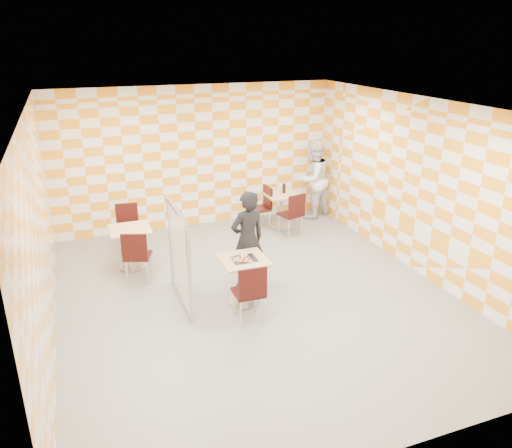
% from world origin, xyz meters
% --- Properties ---
extents(room_shell, '(7.00, 7.00, 7.00)m').
position_xyz_m(room_shell, '(0.00, 0.54, 1.50)').
color(room_shell, gray).
rests_on(room_shell, ground).
extents(main_table, '(0.70, 0.70, 0.75)m').
position_xyz_m(main_table, '(-0.23, -0.14, 0.51)').
color(main_table, '#DAB275').
rests_on(main_table, ground).
extents(second_table, '(0.70, 0.70, 0.75)m').
position_xyz_m(second_table, '(1.64, 2.68, 0.51)').
color(second_table, '#DAB275').
rests_on(second_table, ground).
extents(empty_table, '(0.70, 0.70, 0.75)m').
position_xyz_m(empty_table, '(-1.68, 1.76, 0.51)').
color(empty_table, '#DAB275').
rests_on(empty_table, ground).
extents(chair_main_front, '(0.43, 0.44, 0.92)m').
position_xyz_m(chair_main_front, '(-0.34, -0.74, 0.54)').
color(chair_main_front, black).
rests_on(chair_main_front, ground).
extents(chair_second_front, '(0.51, 0.52, 0.92)m').
position_xyz_m(chair_second_front, '(1.64, 2.11, 0.54)').
color(chair_second_front, black).
rests_on(chair_second_front, ground).
extents(chair_second_side, '(0.44, 0.43, 0.92)m').
position_xyz_m(chair_second_side, '(1.24, 2.77, 0.54)').
color(chair_second_side, black).
rests_on(chair_second_side, ground).
extents(chair_empty_near, '(0.54, 0.55, 0.92)m').
position_xyz_m(chair_empty_near, '(-1.67, 1.13, 0.54)').
color(chair_empty_near, black).
rests_on(chair_empty_near, ground).
extents(chair_empty_far, '(0.47, 0.48, 0.92)m').
position_xyz_m(chair_empty_far, '(-1.63, 2.57, 0.54)').
color(chair_empty_far, black).
rests_on(chair_empty_far, ground).
extents(partition, '(0.08, 1.38, 1.55)m').
position_xyz_m(partition, '(-1.14, 0.20, 0.79)').
color(partition, white).
rests_on(partition, ground).
extents(man_dark, '(0.66, 0.50, 1.65)m').
position_xyz_m(man_dark, '(0.02, 0.37, 0.82)').
color(man_dark, black).
rests_on(man_dark, ground).
extents(man_white, '(1.06, 0.96, 1.78)m').
position_xyz_m(man_white, '(2.55, 3.05, 0.89)').
color(man_white, white).
rests_on(man_white, ground).
extents(pizza_on_foil, '(0.40, 0.40, 0.04)m').
position_xyz_m(pizza_on_foil, '(-0.23, -0.16, 0.77)').
color(pizza_on_foil, silver).
rests_on(pizza_on_foil, main_table).
extents(sport_bottle, '(0.06, 0.06, 0.20)m').
position_xyz_m(sport_bottle, '(1.46, 2.73, 0.84)').
color(sport_bottle, white).
rests_on(sport_bottle, second_table).
extents(soda_bottle, '(0.07, 0.07, 0.23)m').
position_xyz_m(soda_bottle, '(1.70, 2.74, 0.85)').
color(soda_bottle, black).
rests_on(soda_bottle, second_table).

